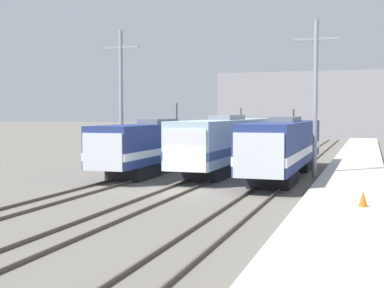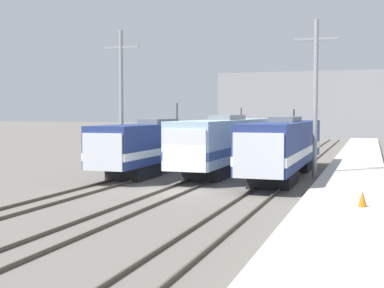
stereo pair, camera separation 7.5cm
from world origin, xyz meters
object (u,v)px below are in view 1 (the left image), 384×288
at_px(locomotive_center, 226,142).
at_px(traffic_cone, 363,199).
at_px(locomotive_far_right, 284,146).
at_px(catenary_tower_left, 121,97).
at_px(catenary_tower_right, 315,95).
at_px(locomotive_far_left, 156,145).

relative_size(locomotive_center, traffic_cone, 29.52).
relative_size(locomotive_far_right, catenary_tower_left, 1.76).
height_order(catenary_tower_right, traffic_cone, catenary_tower_right).
relative_size(catenary_tower_left, traffic_cone, 15.64).
bearing_deg(traffic_cone, locomotive_center, 123.67).
xyz_separation_m(locomotive_center, traffic_cone, (9.95, -14.93, -1.42)).
height_order(locomotive_far_right, catenary_tower_right, catenary_tower_right).
height_order(catenary_tower_left, traffic_cone, catenary_tower_left).
distance_m(locomotive_far_left, locomotive_far_right, 9.44).
bearing_deg(locomotive_far_left, catenary_tower_right, 0.22).
bearing_deg(catenary_tower_right, traffic_cone, -75.75).
xyz_separation_m(catenary_tower_left, catenary_tower_right, (14.25, 0.00, 0.00)).
relative_size(locomotive_far_right, traffic_cone, 27.49).
xyz_separation_m(locomotive_far_right, catenary_tower_right, (1.98, 0.42, 3.42)).
distance_m(locomotive_far_left, catenary_tower_left, 4.52).
xyz_separation_m(locomotive_center, catenary_tower_left, (-7.55, -2.12, 3.38)).
distance_m(catenary_tower_right, traffic_cone, 14.06).
xyz_separation_m(locomotive_far_left, locomotive_far_right, (9.43, -0.38, 0.09)).
bearing_deg(catenary_tower_right, catenary_tower_left, 180.00).
bearing_deg(locomotive_far_left, locomotive_far_right, -2.29).
xyz_separation_m(locomotive_far_right, traffic_cone, (5.23, -12.39, -1.38)).
bearing_deg(locomotive_center, traffic_cone, -56.33).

